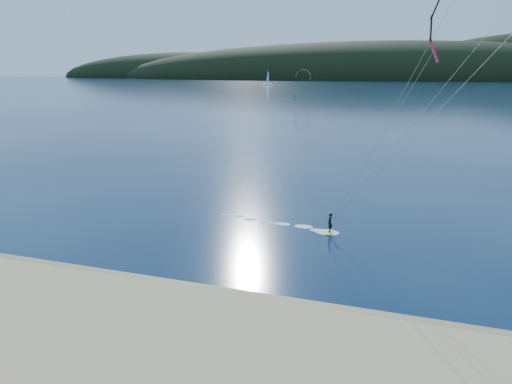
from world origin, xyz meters
TOP-DOWN VIEW (x-y plane):
  - ground at (0.00, 0.00)m, footprint 1800.00×1800.00m
  - wet_sand at (0.00, 4.50)m, footprint 220.00×2.50m
  - headland at (0.63, 745.28)m, footprint 1200.00×310.00m
  - kitesurfer_near at (17.06, 13.63)m, footprint 24.34×7.10m
  - kitesurfer_far at (-34.28, 195.66)m, footprint 8.88×6.52m
  - sailboat at (-110.59, 392.60)m, footprint 9.31×5.94m

SIDE VIEW (x-z plane):
  - ground at x=0.00m, z-range 0.00..0.00m
  - headland at x=0.63m, z-range -70.00..70.00m
  - wet_sand at x=0.00m, z-range 0.00..0.10m
  - sailboat at x=-110.59m, z-range -5.60..7.54m
  - kitesurfer_far at x=-34.28m, z-range 3.47..15.55m
  - kitesurfer_near at x=17.06m, z-range 5.05..24.17m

